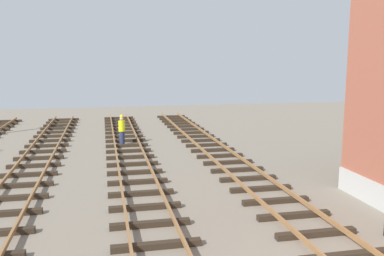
% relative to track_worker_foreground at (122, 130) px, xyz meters
% --- Properties ---
extents(track_worker_foreground, '(0.40, 0.40, 1.87)m').
position_rel_track_worker_foreground_xyz_m(track_worker_foreground, '(0.00, 0.00, 0.00)').
color(track_worker_foreground, '#262D4C').
rests_on(track_worker_foreground, ground).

